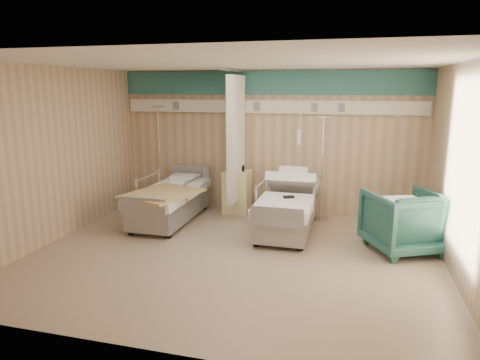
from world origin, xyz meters
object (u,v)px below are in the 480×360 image
iv_stand_left (161,186)px  bed_right (287,214)px  bed_left (170,205)px  visitor_armchair (404,221)px  iv_stand_right (320,199)px  bedside_cabinet (237,192)px

iv_stand_left → bed_right: bearing=-18.8°
bed_right → bed_left: same height
visitor_armchair → iv_stand_right: bearing=-69.9°
bed_right → iv_stand_right: size_ratio=1.11×
visitor_armchair → iv_stand_left: bearing=-43.5°
bedside_cabinet → iv_stand_left: 1.69m
visitor_armchair → iv_stand_right: size_ratio=0.53×
iv_stand_right → visitor_armchair: bearing=-43.2°
bed_left → iv_stand_left: size_ratio=1.03×
bed_right → bed_left: size_ratio=1.00×
bed_right → visitor_armchair: 1.91m
iv_stand_right → iv_stand_left: (-3.34, 0.16, 0.03)m
bed_left → iv_stand_left: 1.17m
bedside_cabinet → iv_stand_right: 1.65m
bed_left → iv_stand_left: bearing=123.6°
visitor_armchair → bed_left: bearing=-33.1°
iv_stand_right → bed_right: bearing=-121.7°
iv_stand_right → bed_left: bearing=-163.3°
bedside_cabinet → iv_stand_right: iv_stand_right is taller
bed_right → visitor_armchair: visitor_armchair is taller
bedside_cabinet → iv_stand_left: iv_stand_left is taller
bed_left → iv_stand_left: iv_stand_left is taller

